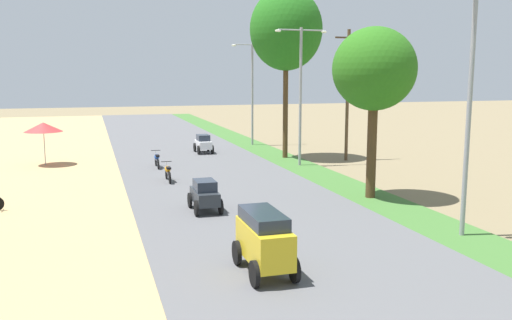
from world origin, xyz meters
TOP-DOWN VIEW (x-y plane):
  - vendor_umbrella at (-8.58, 30.33)m, footprint 2.20×2.20m
  - median_tree_second at (5.63, 17.10)m, footprint 3.54×3.54m
  - median_tree_third at (5.99, 29.05)m, footprint 4.53×4.53m
  - streetlamp_near at (5.80, 11.12)m, footprint 3.16×0.20m
  - streetlamp_mid at (5.80, 25.98)m, footprint 3.16×0.20m
  - streetlamp_far at (5.80, 35.84)m, footprint 3.16×0.20m
  - utility_pole_near at (9.41, 27.22)m, footprint 1.80×0.20m
  - car_van_yellow at (-1.61, 9.62)m, footprint 1.19×2.41m
  - car_hatchback_charcoal at (-1.77, 16.73)m, footprint 1.04×2.00m
  - car_hatchback_white at (1.35, 32.53)m, footprint 1.04×2.00m
  - motorbike_ahead_second at (-2.33, 23.18)m, footprint 0.54×1.80m
  - motorbike_ahead_third at (-2.37, 27.49)m, footprint 0.54×1.80m

SIDE VIEW (x-z plane):
  - motorbike_ahead_second at x=-2.33m, z-range 0.10..1.04m
  - motorbike_ahead_third at x=-2.37m, z-range 0.10..1.04m
  - car_hatchback_charcoal at x=-1.77m, z-range 0.13..1.36m
  - car_hatchback_white at x=1.35m, z-range 0.13..1.36m
  - car_van_yellow at x=-1.61m, z-range 0.19..1.86m
  - vendor_umbrella at x=-8.58m, z-range 1.05..3.57m
  - utility_pole_near at x=9.41m, z-range 0.19..8.26m
  - streetlamp_far at x=5.80m, z-range 0.65..8.27m
  - streetlamp_mid at x=5.80m, z-range 0.66..8.60m
  - streetlamp_near at x=5.80m, z-range 0.66..8.89m
  - median_tree_second at x=5.63m, z-range 1.89..9.18m
  - median_tree_third at x=5.99m, z-range 2.79..13.41m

